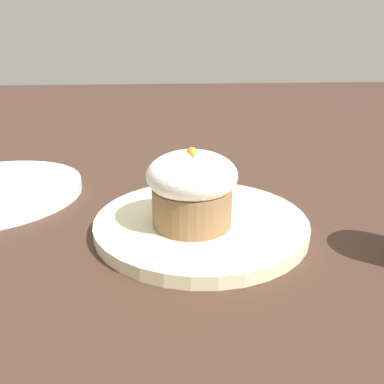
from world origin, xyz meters
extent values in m
plane|color=#3D281E|center=(0.00, 0.00, 0.00)|extent=(4.00, 4.00, 0.00)
cylinder|color=beige|center=(0.00, 0.00, 0.01)|extent=(0.26, 0.26, 0.02)
cylinder|color=olive|center=(0.02, -0.01, 0.04)|extent=(0.09, 0.09, 0.05)
ellipsoid|color=white|center=(0.02, -0.01, 0.08)|extent=(0.10, 0.10, 0.05)
cone|color=orange|center=(0.03, -0.01, 0.10)|extent=(0.02, 0.01, 0.01)
sphere|color=green|center=(0.02, -0.01, 0.10)|extent=(0.01, 0.01, 0.01)
cube|color=#B7B7BC|center=(-0.02, 0.05, 0.02)|extent=(0.07, 0.08, 0.00)
ellipsoid|color=#B7B7BC|center=(0.02, 0.00, 0.02)|extent=(0.06, 0.06, 0.01)
camera|label=1|loc=(0.41, -0.05, 0.21)|focal=35.00mm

